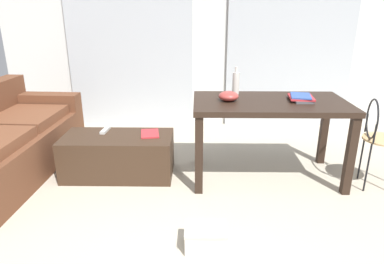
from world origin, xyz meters
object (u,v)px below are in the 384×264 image
Objects in this scene: coffee_table at (119,155)px; wire_chair at (378,132)px; bottle_near at (236,83)px; craft_table at (269,112)px; book_stack at (301,98)px; shoebox at (205,237)px; bowl at (229,96)px; magazine at (150,134)px; tv_remote_primary at (105,130)px.

wire_chair reaches higher than coffee_table.
bottle_near reaches higher than wire_chair.
craft_table is at bearing -42.75° from bottle_near.
shoebox is at bearing -128.60° from book_stack.
bowl is 0.63× the size of book_stack.
magazine is (-1.42, 0.05, -0.38)m from book_stack.
bottle_near is 1.08× the size of magazine.
wire_chair reaches higher than book_stack.
tv_remote_primary is at bearing 172.77° from bowl.
bowl is at bearing -14.49° from magazine.
tv_remote_primary is 0.47m from magazine.
craft_table is 5.27× the size of bottle_near.
craft_table is 1.16m from magazine.
bowl is at bearing -178.06° from book_stack.
tv_remote_primary is at bearing 174.79° from craft_table.
coffee_table is 0.29m from tv_remote_primary.
wire_chair is 2.09m from magazine.
wire_chair is 0.74m from book_stack.
shoebox is at bearing -103.00° from bottle_near.
craft_table is 0.41m from bowl.
magazine is at bearing -4.29° from tv_remote_primary.
magazine is at bearing -166.39° from bottle_near.
coffee_table is 1.22m from bowl.
wire_chair is at bearing -15.49° from magazine.
tv_remote_primary is (-2.53, 0.32, -0.11)m from wire_chair.
bottle_near is 1.62m from shoebox.
wire_chair is (2.39, -0.19, 0.32)m from coffee_table.
bowl reaches higher than magazine.
wire_chair is at bearing -4.64° from coffee_table.
craft_table is 4.82× the size of book_stack.
coffee_table is 1.83m from book_stack.
bottle_near is 0.91× the size of book_stack.
bowl is at bearing -178.82° from craft_table.
wire_chair is at bearing -7.36° from bowl.
tv_remote_primary is at bearing 176.01° from book_stack.
tv_remote_primary is (-1.30, -0.13, -0.46)m from bottle_near.
craft_table is 0.31m from book_stack.
book_stack reaches higher than tv_remote_primary.
book_stack is (0.57, -0.26, -0.09)m from bottle_near.
shoebox is at bearing -74.61° from magazine.
bottle_near is at bearing 10.80° from tv_remote_primary.
book_stack is 1.01× the size of shoebox.
wire_chair is 4.46× the size of tv_remote_primary.
bottle_near is (-0.29, 0.27, 0.22)m from craft_table.
tv_remote_primary is at bearing 172.70° from wire_chair.
bottle_near is at bearing 137.25° from craft_table.
coffee_table is 4.26× the size of magazine.
wire_chair is at bearing -2.04° from tv_remote_primary.
magazine is (0.31, 0.05, 0.21)m from coffee_table.
bowl is (-0.39, -0.01, 0.15)m from craft_table.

